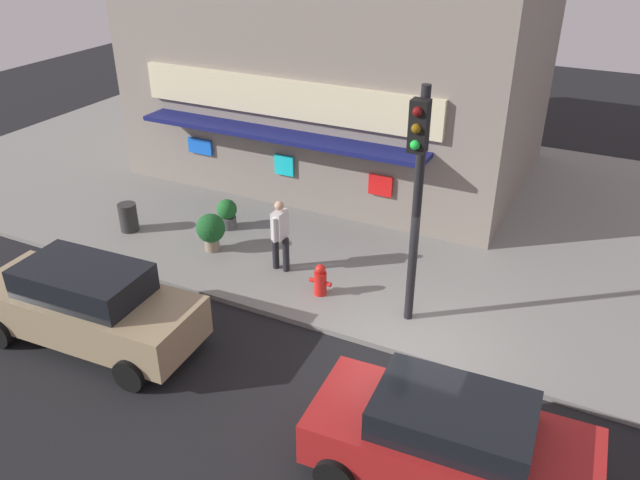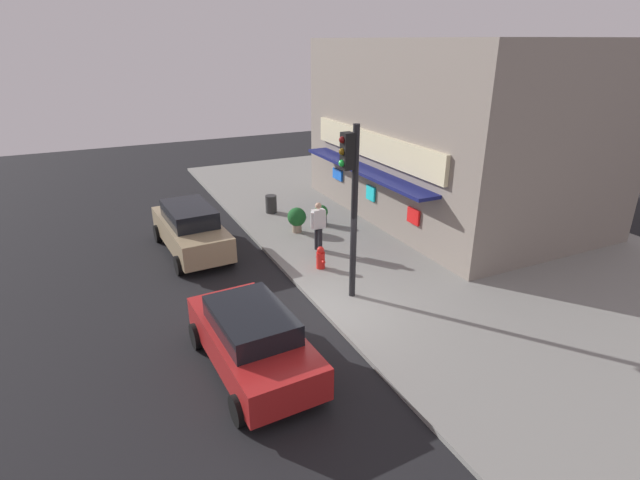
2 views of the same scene
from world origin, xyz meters
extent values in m
plane|color=black|center=(0.00, 0.00, 0.00)|extent=(53.39, 53.39, 0.00)
cube|color=gray|center=(0.00, 6.58, 0.06)|extent=(35.59, 13.16, 0.12)
cube|color=gray|center=(-5.37, 8.54, 3.59)|extent=(11.47, 7.50, 6.94)
cube|color=beige|center=(-5.37, 4.71, 3.27)|extent=(8.72, 0.16, 0.99)
cube|color=navy|center=(-5.37, 4.36, 2.37)|extent=(8.26, 0.90, 0.12)
cube|color=blue|center=(-8.22, 4.73, 1.48)|extent=(0.81, 0.08, 0.45)
cube|color=#19D8E5|center=(-5.40, 4.73, 1.39)|extent=(0.58, 0.08, 0.57)
cube|color=red|center=(-2.55, 4.73, 1.33)|extent=(0.65, 0.08, 0.54)
cylinder|color=black|center=(-0.44, 1.15, 2.58)|extent=(0.18, 0.18, 4.91)
cube|color=black|center=(-0.44, 0.90, 4.36)|extent=(0.32, 0.28, 0.95)
sphere|color=maroon|center=(-0.44, 0.75, 4.66)|extent=(0.18, 0.18, 0.18)
sphere|color=brown|center=(-0.44, 0.75, 4.36)|extent=(0.18, 0.18, 0.18)
sphere|color=#1ED83F|center=(-0.44, 0.75, 4.06)|extent=(0.18, 0.18, 0.18)
cylinder|color=red|center=(-2.49, 1.13, 0.40)|extent=(0.28, 0.28, 0.55)
sphere|color=red|center=(-2.49, 1.13, 0.75)|extent=(0.24, 0.24, 0.24)
cylinder|color=red|center=(-2.69, 1.13, 0.43)|extent=(0.12, 0.10, 0.10)
cylinder|color=red|center=(-2.29, 1.13, 0.43)|extent=(0.12, 0.10, 0.10)
cylinder|color=#2D2D2D|center=(-8.38, 1.63, 0.50)|extent=(0.48, 0.48, 0.75)
cylinder|color=black|center=(-3.66, 1.67, 0.55)|extent=(0.16, 0.16, 0.85)
cylinder|color=black|center=(-3.94, 1.68, 0.55)|extent=(0.16, 0.16, 0.85)
cube|color=silver|center=(-3.80, 1.68, 1.31)|extent=(0.25, 0.44, 0.67)
sphere|color=tan|center=(-3.80, 1.68, 1.78)|extent=(0.22, 0.22, 0.22)
cylinder|color=silver|center=(-3.79, 1.92, 1.27)|extent=(0.10, 0.10, 0.60)
cylinder|color=silver|center=(-3.80, 1.44, 1.27)|extent=(0.10, 0.10, 0.60)
cylinder|color=#59595B|center=(-6.14, 2.92, 0.28)|extent=(0.46, 0.46, 0.31)
sphere|color=#1E6628|center=(-6.14, 2.92, 0.66)|extent=(0.54, 0.54, 0.54)
cylinder|color=gray|center=(-5.80, 1.72, 0.28)|extent=(0.36, 0.36, 0.30)
sphere|color=#195623|center=(-5.80, 1.72, 0.73)|extent=(0.72, 0.72, 0.72)
cube|color=#AD1E1E|center=(1.46, -2.47, 0.69)|extent=(4.30, 2.00, 0.74)
cube|color=black|center=(1.46, -2.47, 1.30)|extent=(2.35, 1.61, 0.49)
cylinder|color=black|center=(2.88, -1.50, 0.32)|extent=(0.65, 0.25, 0.64)
cylinder|color=black|center=(-0.06, -1.66, 0.32)|extent=(0.65, 0.25, 0.64)
cylinder|color=black|center=(0.03, -3.44, 0.32)|extent=(0.65, 0.25, 0.64)
cube|color=#9E8966|center=(-5.88, -2.27, 0.73)|extent=(4.64, 1.95, 0.83)
cube|color=black|center=(-5.88, -2.27, 1.43)|extent=(2.54, 1.57, 0.57)
cylinder|color=black|center=(-4.33, -1.33, 0.32)|extent=(0.65, 0.25, 0.64)
cylinder|color=black|center=(-4.24, -3.04, 0.32)|extent=(0.65, 0.25, 0.64)
cylinder|color=black|center=(-7.52, -1.51, 0.32)|extent=(0.65, 0.25, 0.64)
camera|label=1|loc=(2.78, -9.44, 7.87)|focal=35.54mm
camera|label=2|loc=(10.51, -5.15, 7.01)|focal=27.61mm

